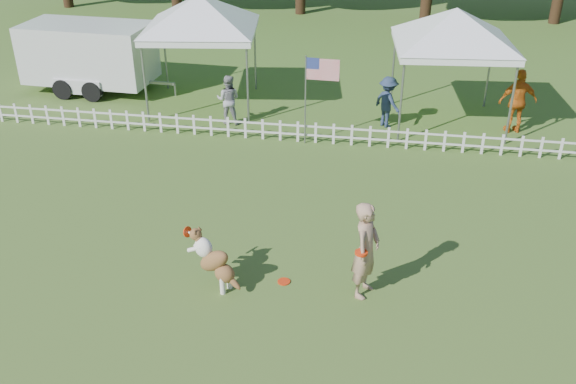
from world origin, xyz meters
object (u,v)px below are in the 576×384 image
object	(u,v)px
flag_pole	(305,101)
cargo_trailer	(89,57)
spectator_b	(388,102)
spectator_c	(518,101)
spectator_a	(228,100)
frisbee_on_turf	(284,282)
canopy_tent_right	(450,69)
dog	(215,261)
handler	(366,250)
canopy_tent_left	(203,53)

from	to	relation	value
flag_pole	cargo_trailer	bearing A→B (deg)	159.61
spectator_b	spectator_c	xyz separation A→B (m)	(3.64, 0.17, 0.18)
spectator_a	cargo_trailer	bearing A→B (deg)	-22.03
spectator_b	spectator_c	size ratio (longest dim) A/B	0.81
frisbee_on_turf	canopy_tent_right	xyz separation A→B (m)	(3.36, 8.68, 1.65)
spectator_b	spectator_c	distance (m)	3.65
dog	spectator_b	xyz separation A→B (m)	(2.90, 8.46, 0.18)
handler	frisbee_on_turf	distance (m)	1.77
spectator_a	canopy_tent_left	bearing A→B (deg)	-51.11
frisbee_on_turf	spectator_b	distance (m)	8.32
canopy_tent_left	flag_pole	world-z (taller)	canopy_tent_left
frisbee_on_turf	canopy_tent_right	bearing A→B (deg)	68.85
cargo_trailer	handler	bearing A→B (deg)	-42.40
cargo_trailer	flag_pole	size ratio (longest dim) A/B	2.07
cargo_trailer	spectator_b	bearing A→B (deg)	-6.49
flag_pole	spectator_b	xyz separation A→B (m)	(2.20, 1.61, -0.49)
spectator_a	spectator_c	distance (m)	8.31
frisbee_on_turf	flag_pole	bearing A→B (deg)	94.67
dog	spectator_a	bearing A→B (deg)	126.46
cargo_trailer	spectator_a	bearing A→B (deg)	-19.43
canopy_tent_right	spectator_b	bearing A→B (deg)	-167.04
spectator_a	spectator_c	size ratio (longest dim) A/B	0.79
canopy_tent_right	cargo_trailer	bearing A→B (deg)	169.42
dog	frisbee_on_turf	bearing A→B (deg)	39.55
spectator_a	spectator_c	world-z (taller)	spectator_c
cargo_trailer	flag_pole	xyz separation A→B (m)	(7.71, -3.23, 0.11)
flag_pole	spectator_c	bearing A→B (deg)	19.35
dog	spectator_a	distance (m)	8.11
spectator_a	spectator_c	bearing A→B (deg)	-174.92
spectator_a	spectator_c	xyz separation A→B (m)	(8.27, 0.71, 0.19)
frisbee_on_turf	spectator_b	bearing A→B (deg)	78.41
handler	spectator_a	size ratio (longest dim) A/B	1.28
canopy_tent_left	handler	bearing A→B (deg)	-66.18
canopy_tent_left	cargo_trailer	distance (m)	4.25
cargo_trailer	spectator_a	size ratio (longest dim) A/B	3.50
frisbee_on_turf	spectator_b	xyz separation A→B (m)	(1.67, 8.12, 0.74)
cargo_trailer	spectator_c	xyz separation A→B (m)	(13.55, -1.44, -0.20)
spectator_c	handler	bearing A→B (deg)	53.65
spectator_c	cargo_trailer	bearing A→B (deg)	-18.03
spectator_b	flag_pole	bearing A→B (deg)	81.40
handler	frisbee_on_turf	size ratio (longest dim) A/B	7.79
frisbee_on_turf	cargo_trailer	world-z (taller)	cargo_trailer
flag_pole	spectator_a	xyz separation A→B (m)	(-2.44, 1.08, -0.51)
flag_pole	canopy_tent_right	bearing A→B (deg)	31.52
dog	canopy_tent_right	distance (m)	10.18
dog	frisbee_on_turf	xyz separation A→B (m)	(1.23, 0.34, -0.56)
canopy_tent_right	spectator_c	xyz separation A→B (m)	(1.95, -0.39, -0.73)
flag_pole	frisbee_on_turf	bearing A→B (deg)	-83.00
canopy_tent_left	cargo_trailer	world-z (taller)	canopy_tent_left
flag_pole	dog	bearing A→B (deg)	-93.49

